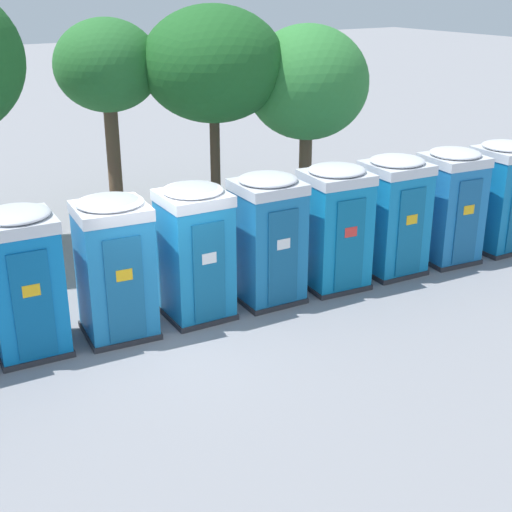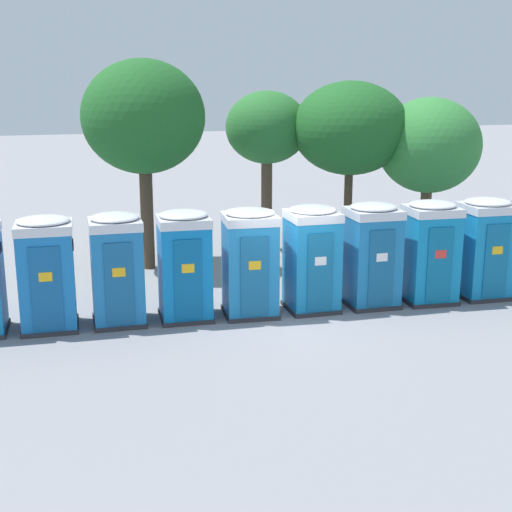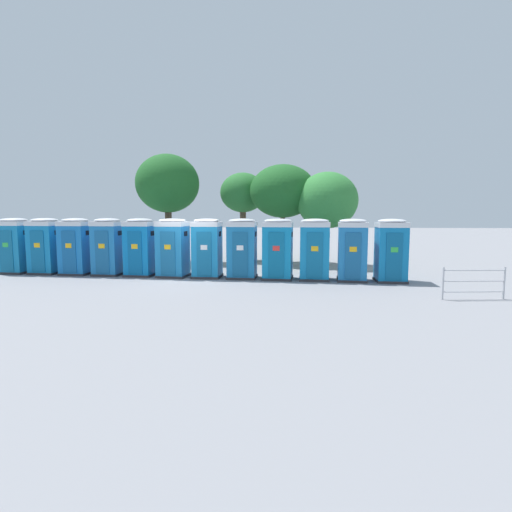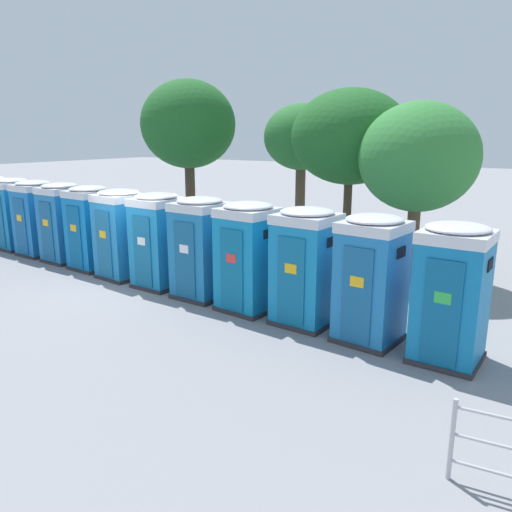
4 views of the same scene
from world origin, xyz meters
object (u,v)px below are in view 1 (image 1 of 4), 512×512
object	(u,v)px
street_tree_0	(213,65)
portapotty_7	(267,238)
portapotty_11	(501,196)
street_tree_1	(307,83)
portapotty_10	(450,205)
portapotty_4	(24,281)
portapotty_8	(334,226)
portapotty_5	(115,267)
portapotty_9	(393,215)
street_tree_2	(107,68)
portapotty_6	(195,251)

from	to	relation	value
street_tree_0	portapotty_7	bearing A→B (deg)	-108.38
portapotty_11	street_tree_1	world-z (taller)	street_tree_1
portapotty_10	portapotty_4	bearing A→B (deg)	175.34
portapotty_7	portapotty_10	distance (m)	4.56
portapotty_8	street_tree_0	world-z (taller)	street_tree_0
portapotty_5	portapotty_10	bearing A→B (deg)	-4.14
portapotty_7	portapotty_9	size ratio (longest dim) A/B	1.00
portapotty_4	street_tree_2	size ratio (longest dim) A/B	0.50
portapotty_6	portapotty_9	world-z (taller)	same
portapotty_7	street_tree_2	xyz separation A→B (m)	(-0.59, 6.38, 2.60)
portapotty_8	street_tree_1	bearing A→B (deg)	60.86
portapotty_9	portapotty_11	distance (m)	3.04
portapotty_7	street_tree_0	xyz separation A→B (m)	(1.71, 5.16, 2.65)
portapotty_10	portapotty_5	bearing A→B (deg)	175.86
portapotty_10	street_tree_2	bearing A→B (deg)	127.28
portapotty_11	street_tree_0	bearing A→B (deg)	127.59
portapotty_4	street_tree_2	distance (m)	7.65
portapotty_11	portapotty_7	bearing A→B (deg)	175.42
portapotty_4	portapotty_5	distance (m)	1.52
portapotty_6	portapotty_11	distance (m)	7.60
portapotty_6	street_tree_0	bearing A→B (deg)	57.44
portapotty_7	street_tree_1	bearing A→B (deg)	47.24
portapotty_7	street_tree_2	bearing A→B (deg)	95.29
portapotty_4	portapotty_5	bearing A→B (deg)	-7.27
portapotty_9	street_tree_2	world-z (taller)	street_tree_2
portapotty_7	portapotty_10	world-z (taller)	same
street_tree_1	portapotty_8	bearing A→B (deg)	-119.14
portapotty_5	portapotty_7	world-z (taller)	same
portapotty_7	portapotty_10	xyz separation A→B (m)	(4.55, -0.37, 0.00)
portapotty_4	portapotty_6	distance (m)	3.04
portapotty_8	street_tree_0	bearing A→B (deg)	87.83
portapotty_8	portapotty_10	distance (m)	3.04
portapotty_9	portapotty_11	size ratio (longest dim) A/B	1.00
portapotty_5	portapotty_6	distance (m)	1.52
street_tree_1	portapotty_11	bearing A→B (deg)	-67.00
portapotty_7	portapotty_9	bearing A→B (deg)	-3.93
portapotty_4	portapotty_8	size ratio (longest dim) A/B	1.00
portapotty_6	portapotty_10	bearing A→B (deg)	-4.42
portapotty_11	street_tree_2	size ratio (longest dim) A/B	0.50
street_tree_1	portapotty_6	bearing A→B (deg)	-142.51
portapotty_7	portapotty_10	bearing A→B (deg)	-4.66
portapotty_7	street_tree_1	world-z (taller)	street_tree_1
portapotty_8	street_tree_0	xyz separation A→B (m)	(0.20, 5.31, 2.65)
street_tree_0	street_tree_2	distance (m)	2.61
portapotty_5	street_tree_0	xyz separation A→B (m)	(4.75, 4.98, 2.65)
street_tree_0	street_tree_1	bearing A→B (deg)	-19.65
portapotty_7	portapotty_9	xyz separation A→B (m)	(3.03, -0.21, -0.00)
portapotty_8	street_tree_2	size ratio (longest dim) A/B	0.50
portapotty_4	portapotty_10	world-z (taller)	same
portapotty_4	street_tree_1	distance (m)	9.67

